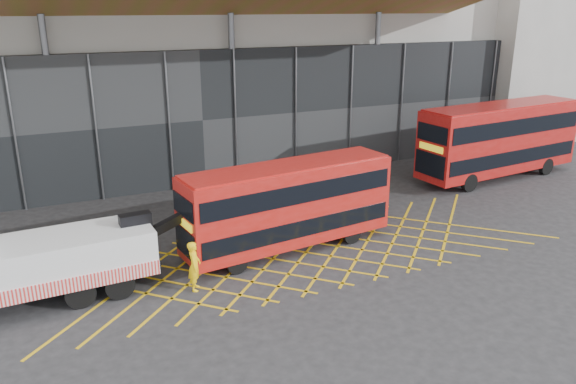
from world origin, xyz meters
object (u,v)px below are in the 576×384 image
recovery_truck (12,263)px  bus_second (500,137)px  bus_towed (288,203)px  worker (194,266)px

recovery_truck → bus_second: (27.60, 5.11, 0.84)m
recovery_truck → bus_towed: (11.03, 0.58, 0.43)m
recovery_truck → bus_second: size_ratio=0.93×
bus_second → worker: bus_second is taller
recovery_truck → bus_towed: size_ratio=1.10×
recovery_truck → bus_second: bus_second is taller
bus_towed → worker: bearing=-165.0°
bus_towed → worker: size_ratio=4.98×
bus_second → worker: size_ratio=5.90×
bus_towed → worker: (-4.83, -1.94, -1.19)m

